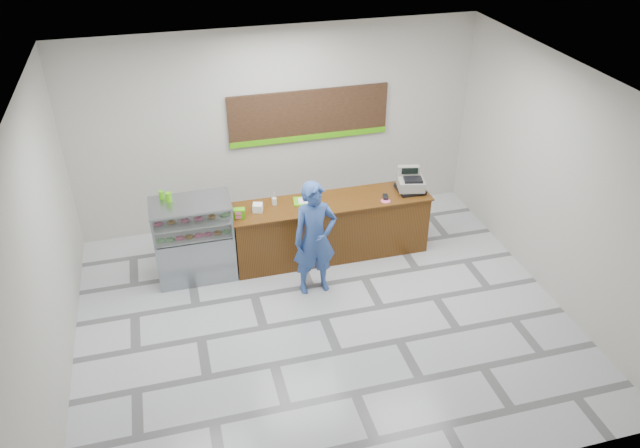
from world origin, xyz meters
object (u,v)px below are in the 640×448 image
object	(u,v)px
customer	(315,239)
cash_register	(410,183)
serving_tray	(306,201)
sales_counter	(331,228)
display_case	(194,239)

from	to	relation	value
customer	cash_register	bearing A→B (deg)	21.66
serving_tray	customer	world-z (taller)	customer
cash_register	customer	bearing A→B (deg)	-142.96
sales_counter	display_case	world-z (taller)	display_case
display_case	cash_register	world-z (taller)	cash_register
sales_counter	customer	bearing A→B (deg)	-120.28
sales_counter	display_case	xyz separation A→B (m)	(-2.22, -0.00, 0.16)
sales_counter	cash_register	xyz separation A→B (m)	(1.35, 0.00, 0.66)
customer	display_case	bearing A→B (deg)	151.12
cash_register	display_case	bearing A→B (deg)	-167.50
sales_counter	serving_tray	distance (m)	0.66
cash_register	serving_tray	bearing A→B (deg)	-170.31
display_case	cash_register	xyz separation A→B (m)	(3.57, 0.00, 0.50)
sales_counter	serving_tray	bearing A→B (deg)	167.72
serving_tray	customer	size ratio (longest dim) A/B	0.23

